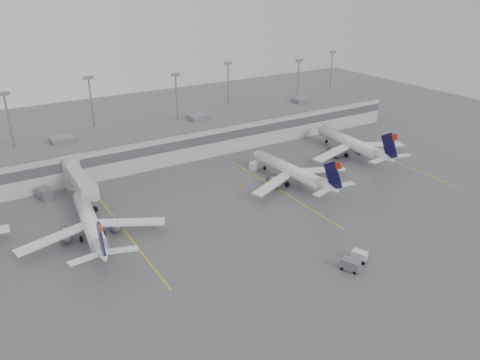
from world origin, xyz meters
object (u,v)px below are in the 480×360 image
jet_mid_right (293,171)px  baggage_tug (359,257)px  jet_far_right (353,144)px  jet_mid_left (90,223)px

jet_mid_right → baggage_tug: 32.30m
jet_far_right → baggage_tug: bearing=-127.6°
jet_mid_right → baggage_tug: size_ratio=9.17×
baggage_tug → jet_mid_left: bearing=114.3°
jet_mid_left → jet_mid_right: (45.30, -0.19, 0.04)m
jet_mid_left → jet_mid_right: jet_mid_right is taller
jet_mid_left → jet_far_right: bearing=11.0°
jet_mid_left → jet_mid_right: size_ratio=0.98×
jet_mid_left → baggage_tug: bearing=-35.0°
jet_mid_left → baggage_tug: size_ratio=9.03×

